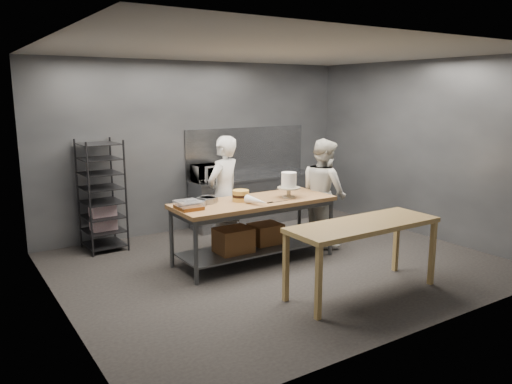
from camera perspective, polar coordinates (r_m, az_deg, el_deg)
ground at (r=7.36m, az=2.64°, el=-8.20°), size 6.00×6.00×0.00m
back_wall at (r=9.13m, az=-6.46°, el=5.24°), size 6.00×0.04×3.00m
work_table at (r=7.30m, az=-0.52°, el=-3.65°), size 2.40×0.90×0.92m
near_counter at (r=6.25m, az=12.18°, el=-4.19°), size 2.00×0.70×0.90m
back_counter at (r=9.51m, az=-0.06°, el=-0.84°), size 2.60×0.60×0.90m
splashback_panel at (r=9.62m, az=-1.03°, el=4.71°), size 2.60×0.02×0.90m
speed_rack at (r=8.18m, az=-17.21°, el=-0.48°), size 0.63×0.67×1.75m
chef_behind at (r=7.75m, az=-3.71°, el=-0.25°), size 0.78×0.66×1.81m
chef_right at (r=8.16m, az=7.75°, el=-0.01°), size 0.77×0.93×1.73m
microwave at (r=8.91m, az=-5.47°, el=2.19°), size 0.54×0.37×0.30m
frosted_cake_stand at (r=7.39m, az=3.77°, el=1.12°), size 0.34×0.34×0.38m
layer_cake at (r=7.17m, az=-1.77°, el=-0.42°), size 0.24×0.24×0.16m
cake_pans at (r=7.04m, az=-6.09°, el=-1.04°), size 0.57×0.42×0.07m
piping_bag at (r=6.91m, az=0.07°, el=-1.02°), size 0.20×0.40×0.12m
offset_spatula at (r=7.10m, az=2.20°, el=-1.14°), size 0.36×0.02×0.02m
pastry_clamshells at (r=6.74m, az=-7.69°, el=-1.48°), size 0.31×0.36×0.11m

